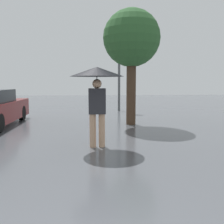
{
  "coord_description": "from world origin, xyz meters",
  "views": [
    {
      "loc": [
        0.37,
        -0.77,
        1.51
      ],
      "look_at": [
        0.86,
        5.02,
        0.83
      ],
      "focal_mm": 40.0,
      "sensor_mm": 36.0,
      "label": 1
    }
  ],
  "objects": [
    {
      "name": "pedestrian",
      "position": [
        0.51,
        5.02,
        1.57
      ],
      "size": [
        1.24,
        1.24,
        1.88
      ],
      "color": "tan",
      "rests_on": "ground_plane"
    },
    {
      "name": "tree",
      "position": [
        1.82,
        8.17,
        3.03
      ],
      "size": [
        2.02,
        2.02,
        4.1
      ],
      "color": "#473323",
      "rests_on": "ground_plane"
    },
    {
      "name": "street_lamp",
      "position": [
        1.9,
        12.71,
        2.79
      ],
      "size": [
        0.39,
        0.39,
        3.98
      ],
      "color": "#515456",
      "rests_on": "ground_plane"
    }
  ]
}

